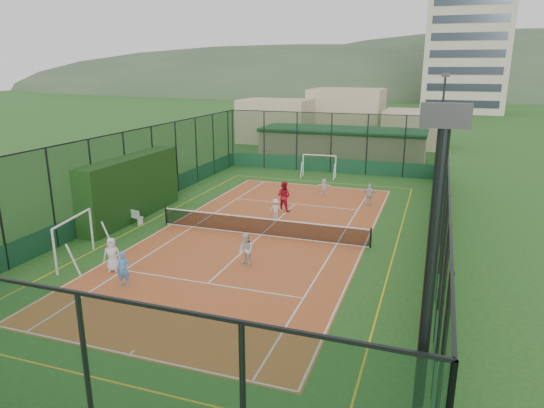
{
  "coord_description": "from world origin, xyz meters",
  "views": [
    {
      "loc": [
        8.55,
        -22.97,
        8.67
      ],
      "look_at": [
        -0.06,
        1.95,
        1.2
      ],
      "focal_mm": 32.0,
      "sensor_mm": 36.0,
      "label": 1
    }
  ],
  "objects": [
    {
      "name": "child_near_mid",
      "position": [
        -3.17,
        -7.68,
        0.73
      ],
      "size": [
        0.62,
        0.52,
        1.45
      ],
      "primitive_type": "imported",
      "rotation": [
        0.0,
        0.0,
        0.39
      ],
      "color": "#5195E6",
      "rests_on": "court_slab"
    },
    {
      "name": "clubhouse",
      "position": [
        0.0,
        22.0,
        1.57
      ],
      "size": [
        15.2,
        7.2,
        3.15
      ],
      "primitive_type": null,
      "color": "tan",
      "rests_on": "ground"
    },
    {
      "name": "perimeter_fence",
      "position": [
        0.0,
        0.0,
        2.5
      ],
      "size": [
        18.12,
        34.12,
        5.0
      ],
      "primitive_type": null,
      "color": "black",
      "rests_on": "ground"
    },
    {
      "name": "futsal_goal_far",
      "position": [
        -0.49,
        14.97,
        0.89
      ],
      "size": [
        2.81,
        0.96,
        1.79
      ],
      "primitive_type": null,
      "rotation": [
        0.0,
        0.0,
        0.06
      ],
      "color": "white",
      "rests_on": "ground"
    },
    {
      "name": "child_far_right",
      "position": [
        4.63,
        7.59,
        0.74
      ],
      "size": [
        0.9,
        0.46,
        1.47
      ],
      "primitive_type": "imported",
      "rotation": [
        0.0,
        0.0,
        3.03
      ],
      "color": "silver",
      "rests_on": "court_slab"
    },
    {
      "name": "floodlight_ne",
      "position": [
        8.6,
        16.6,
        4.12
      ],
      "size": [
        0.6,
        0.26,
        8.25
      ],
      "primitive_type": null,
      "color": "black",
      "rests_on": "ground"
    },
    {
      "name": "child_near_left",
      "position": [
        -4.53,
        -6.58,
        0.77
      ],
      "size": [
        0.88,
        0.75,
        1.52
      ],
      "primitive_type": "imported",
      "rotation": [
        0.0,
        0.0,
        0.44
      ],
      "color": "white",
      "rests_on": "court_slab"
    },
    {
      "name": "tennis_net",
      "position": [
        0.0,
        0.0,
        0.53
      ],
      "size": [
        11.67,
        0.12,
        1.06
      ],
      "primitive_type": null,
      "color": "black",
      "rests_on": "ground"
    },
    {
      "name": "court_slab",
      "position": [
        0.0,
        0.0,
        0.01
      ],
      "size": [
        11.17,
        23.97,
        0.01
      ],
      "primitive_type": "cube",
      "color": "#A14723",
      "rests_on": "ground"
    },
    {
      "name": "white_bench",
      "position": [
        -7.8,
        -0.43,
        0.45
      ],
      "size": [
        1.65,
        0.82,
        0.89
      ],
      "primitive_type": null,
      "rotation": [
        0.0,
        0.0,
        -0.25
      ],
      "color": "white",
      "rests_on": "ground"
    },
    {
      "name": "floodlight_se",
      "position": [
        8.6,
        -16.6,
        4.12
      ],
      "size": [
        0.6,
        0.26,
        8.25
      ],
      "primitive_type": null,
      "color": "black",
      "rests_on": "ground"
    },
    {
      "name": "hedge_left",
      "position": [
        -8.3,
        0.46,
        1.83
      ],
      "size": [
        1.26,
        8.38,
        3.67
      ],
      "primitive_type": "cube",
      "color": "black",
      "rests_on": "ground"
    },
    {
      "name": "distant_hills",
      "position": [
        0.0,
        150.0,
        0.0
      ],
      "size": [
        200.0,
        60.0,
        24.0
      ],
      "primitive_type": null,
      "color": "#384C33",
      "rests_on": "ground"
    },
    {
      "name": "child_near_right",
      "position": [
        0.8,
        -4.14,
        0.76
      ],
      "size": [
        0.93,
        0.89,
        1.51
      ],
      "primitive_type": "imported",
      "rotation": [
        0.0,
        0.0,
        -0.62
      ],
      "color": "silver",
      "rests_on": "court_slab"
    },
    {
      "name": "tennis_balls",
      "position": [
        -0.69,
        0.88,
        0.04
      ],
      "size": [
        6.58,
        0.94,
        0.07
      ],
      "color": "#CCE033",
      "rests_on": "court_slab"
    },
    {
      "name": "ground",
      "position": [
        0.0,
        0.0,
        0.0
      ],
      "size": [
        300.0,
        300.0,
        0.0
      ],
      "primitive_type": "plane",
      "color": "#1F571E",
      "rests_on": "ground"
    },
    {
      "name": "futsal_goal_near",
      "position": [
        -6.82,
        -6.21,
        1.04
      ],
      "size": [
        3.34,
        1.5,
        2.08
      ],
      "primitive_type": null,
      "rotation": [
        0.0,
        0.0,
        1.75
      ],
      "color": "white",
      "rests_on": "ground"
    },
    {
      "name": "child_far_left",
      "position": [
        -0.17,
        2.91,
        0.63
      ],
      "size": [
        0.9,
        0.67,
        1.23
      ],
      "primitive_type": "imported",
      "rotation": [
        0.0,
        0.0,
        3.43
      ],
      "color": "silver",
      "rests_on": "court_slab"
    },
    {
      "name": "coach",
      "position": [
        -0.24,
        4.7,
        0.95
      ],
      "size": [
        1.01,
        0.84,
        1.88
      ],
      "primitive_type": "imported",
      "rotation": [
        0.0,
        0.0,
        2.99
      ],
      "color": "#AA1225",
      "rests_on": "court_slab"
    },
    {
      "name": "child_far_back",
      "position": [
        1.21,
        9.47,
        0.58
      ],
      "size": [
        1.1,
        0.5,
        1.14
      ],
      "primitive_type": "imported",
      "rotation": [
        0.0,
        0.0,
        3.3
      ],
      "color": "white",
      "rests_on": "court_slab"
    },
    {
      "name": "apartment_tower",
      "position": [
        12.0,
        82.0,
        15.0
      ],
      "size": [
        15.0,
        12.0,
        30.0
      ],
      "primitive_type": "cube",
      "color": "beige",
      "rests_on": "ground"
    }
  ]
}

